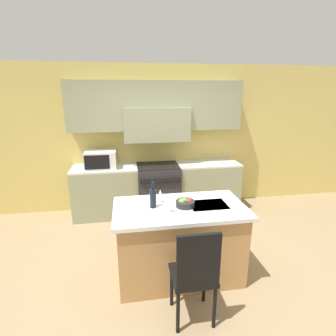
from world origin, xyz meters
TOP-DOWN VIEW (x-y plane):
  - ground_plane at (0.00, 0.00)m, footprint 10.00×10.00m
  - back_cabinetry at (0.00, 2.01)m, footprint 10.00×0.46m
  - back_counter at (0.00, 1.75)m, footprint 3.07×0.62m
  - range_stove at (0.00, 1.73)m, footprint 0.76×0.70m
  - microwave at (-1.01, 1.75)m, footprint 0.53×0.42m
  - kitchen_island at (0.03, -0.09)m, footprint 1.55×0.84m
  - island_chair at (0.03, -0.82)m, footprint 0.42×0.40m
  - wine_bottle at (-0.28, -0.05)m, footprint 0.07×0.07m
  - wine_glass_near at (-0.10, -0.21)m, footprint 0.06×0.06m
  - wine_glass_far at (-0.18, 0.07)m, footprint 0.06×0.06m
  - fruit_bowl at (0.09, -0.09)m, footprint 0.22×0.22m

SIDE VIEW (x-z plane):
  - ground_plane at x=0.00m, z-range 0.00..0.00m
  - range_stove at x=0.00m, z-range 0.00..0.92m
  - back_counter at x=0.00m, z-range 0.00..0.92m
  - kitchen_island at x=0.03m, z-range 0.00..0.93m
  - island_chair at x=0.03m, z-range 0.06..1.11m
  - fruit_bowl at x=0.09m, z-range 0.92..1.02m
  - wine_glass_near at x=-0.10m, z-range 0.95..1.13m
  - wine_glass_far at x=-0.18m, z-range 0.95..1.13m
  - wine_bottle at x=-0.28m, z-range 0.89..1.20m
  - microwave at x=-1.01m, z-range 0.92..1.22m
  - back_cabinetry at x=0.00m, z-range 0.23..2.93m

